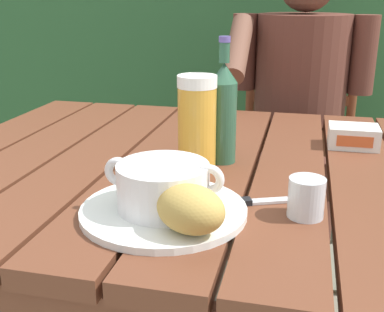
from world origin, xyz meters
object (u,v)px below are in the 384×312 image
(beer_bottle, at_px, (225,111))
(serving_plate, at_px, (164,210))
(water_glass_small, at_px, (306,198))
(person_eating, at_px, (298,101))
(bread_roll, at_px, (191,209))
(chair_near_diner, at_px, (296,145))
(butter_tub, at_px, (353,136))
(table_knife, at_px, (249,202))
(soup_bowl, at_px, (163,185))
(beer_glass, at_px, (197,122))

(beer_bottle, bearing_deg, serving_plate, -100.87)
(beer_bottle, xyz_separation_m, water_glass_small, (0.17, -0.24, -0.08))
(person_eating, relative_size, bread_roll, 9.49)
(chair_near_diner, bearing_deg, beer_bottle, -98.80)
(serving_plate, distance_m, butter_tub, 0.57)
(person_eating, relative_size, water_glass_small, 18.28)
(serving_plate, bearing_deg, water_glass_small, 10.86)
(serving_plate, relative_size, water_glass_small, 4.17)
(serving_plate, distance_m, water_glass_small, 0.23)
(person_eating, height_order, table_knife, person_eating)
(person_eating, distance_m, serving_plate, 1.02)
(soup_bowl, relative_size, water_glass_small, 3.04)
(person_eating, distance_m, table_knife, 0.93)
(table_knife, bearing_deg, beer_bottle, 110.71)
(butter_tub, bearing_deg, beer_glass, -145.84)
(chair_near_diner, xyz_separation_m, person_eating, (-0.00, -0.20, 0.22))
(person_eating, distance_m, bread_roll, 1.09)
(soup_bowl, xyz_separation_m, butter_tub, (0.33, 0.46, -0.03))
(water_glass_small, bearing_deg, bread_roll, -144.35)
(person_eating, relative_size, beer_bottle, 4.57)
(chair_near_diner, relative_size, person_eating, 0.81)
(soup_bowl, bearing_deg, beer_glass, 89.06)
(butter_tub, relative_size, table_knife, 0.70)
(beer_bottle, relative_size, butter_tub, 2.32)
(soup_bowl, distance_m, butter_tub, 0.57)
(beer_bottle, xyz_separation_m, table_knife, (0.08, -0.21, -0.11))
(chair_near_diner, bearing_deg, person_eating, -90.84)
(bread_roll, height_order, beer_glass, beer_glass)
(serving_plate, height_order, table_knife, serving_plate)
(beer_glass, distance_m, water_glass_small, 0.30)
(person_eating, bearing_deg, soup_bowl, -100.93)
(chair_near_diner, bearing_deg, table_knife, -93.19)
(butter_tub, bearing_deg, person_eating, 104.36)
(person_eating, relative_size, serving_plate, 4.38)
(person_eating, distance_m, butter_tub, 0.56)
(soup_bowl, height_order, table_knife, soup_bowl)
(serving_plate, height_order, water_glass_small, water_glass_small)
(butter_tub, bearing_deg, chair_near_diner, 100.42)
(soup_bowl, xyz_separation_m, bread_roll, (0.06, -0.07, -0.00))
(table_knife, bearing_deg, person_eating, 86.31)
(person_eating, xyz_separation_m, beer_bottle, (-0.14, -0.72, 0.12))
(beer_glass, distance_m, beer_bottle, 0.07)
(chair_near_diner, distance_m, serving_plate, 1.24)
(chair_near_diner, distance_m, table_knife, 1.16)
(chair_near_diner, distance_m, beer_bottle, 0.99)
(bread_roll, bearing_deg, beer_bottle, 91.53)
(water_glass_small, height_order, butter_tub, water_glass_small)
(chair_near_diner, relative_size, butter_tub, 8.59)
(water_glass_small, bearing_deg, beer_glass, 139.91)
(serving_plate, distance_m, beer_glass, 0.25)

